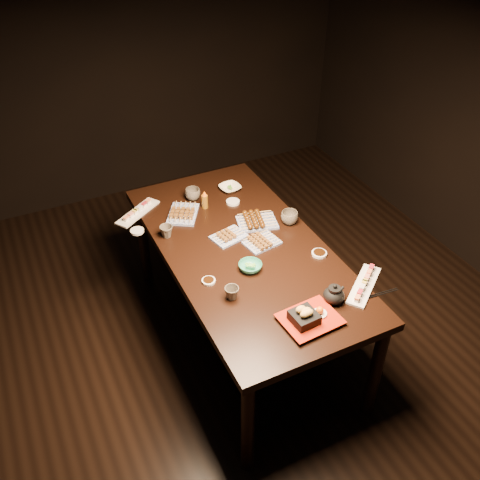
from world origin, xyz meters
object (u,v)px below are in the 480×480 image
at_px(yakitori_plate_right, 262,240).
at_px(tempura_tray, 310,314).
at_px(yakitori_plate_left, 183,211).
at_px(teacup_near_left, 232,293).
at_px(sushi_platter_far, 138,210).
at_px(teapot, 334,294).
at_px(teacup_far_right, 193,194).
at_px(teacup_mid_right, 289,218).
at_px(condiment_bottle, 205,199).
at_px(teacup_far_left, 166,231).
at_px(sushi_platter_near, 364,283).
at_px(dining_table, 243,294).
at_px(edamame_bowl_cream, 230,188).
at_px(edamame_bowl_green, 250,267).
at_px(yakitori_plate_center, 229,234).

xyz_separation_m(yakitori_plate_right, tempura_tray, (-0.08, -0.67, 0.03)).
distance_m(yakitori_plate_right, yakitori_plate_left, 0.57).
bearing_deg(teacup_near_left, sushi_platter_far, 102.00).
bearing_deg(teapot, teacup_far_right, 88.97).
distance_m(teacup_mid_right, condiment_bottle, 0.56).
bearing_deg(teacup_far_left, sushi_platter_near, -47.88).
xyz_separation_m(dining_table, edamame_bowl_cream, (0.19, 0.61, 0.39)).
xyz_separation_m(edamame_bowl_green, teacup_far_left, (-0.31, 0.49, 0.02)).
bearing_deg(condiment_bottle, yakitori_plate_right, -72.94).
bearing_deg(yakitori_plate_center, condiment_bottle, 77.19).
bearing_deg(sushi_platter_near, edamame_bowl_cream, 63.39).
xyz_separation_m(yakitori_plate_right, teacup_far_left, (-0.48, 0.31, 0.01)).
bearing_deg(sushi_platter_near, dining_table, 88.53).
relative_size(sushi_platter_near, teacup_mid_right, 3.30).
height_order(tempura_tray, teacup_mid_right, tempura_tray).
height_order(sushi_platter_near, teacup_far_left, teacup_far_left).
bearing_deg(sushi_platter_near, yakitori_plate_left, 83.14).
bearing_deg(yakitori_plate_center, teacup_mid_right, -17.07).
height_order(yakitori_plate_center, tempura_tray, tempura_tray).
relative_size(edamame_bowl_green, teacup_mid_right, 1.25).
relative_size(tempura_tray, teacup_near_left, 3.74).
xyz_separation_m(edamame_bowl_green, teacup_near_left, (-0.19, -0.16, 0.01)).
bearing_deg(teapot, yakitori_plate_center, 94.75).
bearing_deg(tempura_tray, yakitori_plate_center, 90.85).
bearing_deg(yakitori_plate_right, teapot, -89.48).
relative_size(teacup_far_left, teacup_far_right, 0.79).
distance_m(dining_table, teacup_near_left, 0.60).
relative_size(teacup_far_left, condiment_bottle, 0.64).
distance_m(teacup_far_left, condiment_bottle, 0.38).
relative_size(edamame_bowl_green, teacup_far_left, 1.66).
relative_size(edamame_bowl_cream, tempura_tray, 0.49).
height_order(teacup_mid_right, teacup_far_left, teacup_mid_right).
bearing_deg(sushi_platter_far, teapot, 84.44).
bearing_deg(teacup_mid_right, sushi_platter_far, 147.60).
bearing_deg(teacup_near_left, yakitori_plate_left, 86.83).
distance_m(tempura_tray, condiment_bottle, 1.17).
relative_size(teacup_near_left, teacup_mid_right, 0.73).
height_order(dining_table, sushi_platter_far, sushi_platter_far).
bearing_deg(edamame_bowl_green, teapot, -56.79).
bearing_deg(dining_table, yakitori_plate_right, -23.14).
height_order(yakitori_plate_center, edamame_bowl_cream, yakitori_plate_center).
bearing_deg(teacup_far_left, teacup_near_left, -79.31).
bearing_deg(condiment_bottle, teacup_near_left, -103.65).
xyz_separation_m(sushi_platter_near, teacup_mid_right, (-0.07, 0.68, 0.02)).
height_order(yakitori_plate_center, teacup_mid_right, teacup_mid_right).
distance_m(dining_table, edamame_bowl_cream, 0.75).
bearing_deg(teacup_far_right, tempura_tray, -85.37).
distance_m(yakitori_plate_center, teacup_far_left, 0.37).
bearing_deg(teacup_far_left, yakitori_plate_right, -32.97).
height_order(tempura_tray, condiment_bottle, condiment_bottle).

